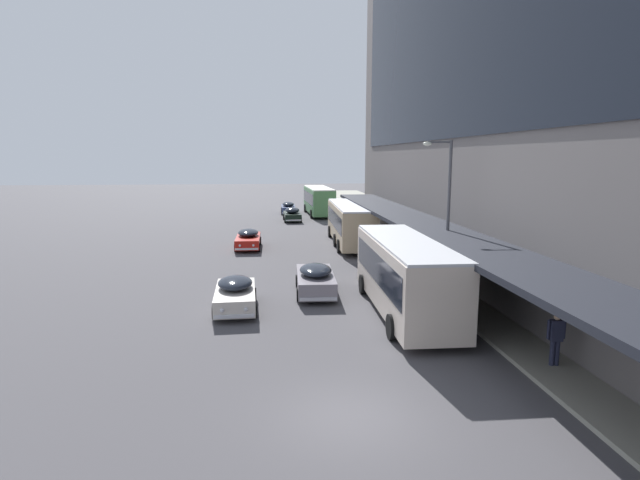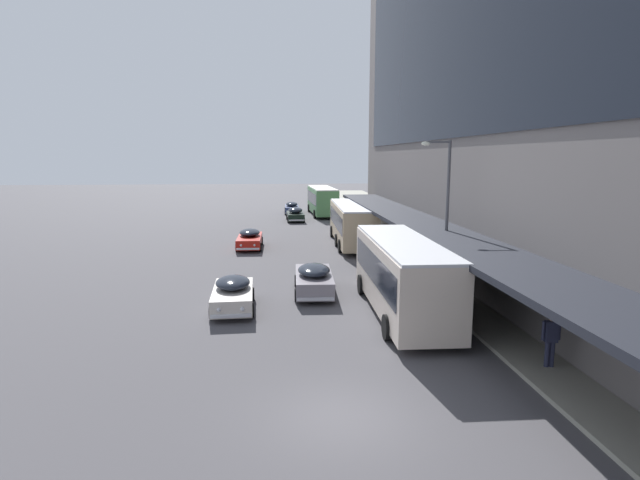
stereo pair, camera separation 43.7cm
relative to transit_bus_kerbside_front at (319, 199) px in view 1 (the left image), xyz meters
The scene contains 11 objects.
ground 47.76m from the transit_bus_kerbside_front, 94.60° to the right, with size 240.00×240.00×0.00m, color #4A484C.
transit_bus_kerbside_front is the anchor object (origin of this frame).
transit_bus_kerbside_rear 20.83m from the transit_bus_kerbside_front, 88.72° to the right, with size 3.08×11.43×3.24m.
transit_bus_kerbside_far 38.86m from the transit_bus_kerbside_front, 90.04° to the right, with size 2.96×10.19×3.35m.
sedan_lead_near 38.21m from the transit_bus_kerbside_front, 101.45° to the right, with size 2.05×4.52×1.47m.
sedan_lead_mid 6.66m from the transit_bus_kerbside_front, 122.03° to the right, with size 1.95×4.62×1.55m.
sedan_oncoming_front 23.00m from the transit_bus_kerbside_front, 109.38° to the right, with size 1.94×4.88×1.45m.
sedan_trailing_near 35.35m from the transit_bus_kerbside_front, 95.96° to the right, with size 2.11×4.93×1.55m.
sedan_far_back 4.25m from the transit_bus_kerbside_front, 152.56° to the left, with size 1.84×5.02×1.47m.
pedestrian_at_kerb 45.34m from the transit_bus_kerbside_front, 85.81° to the right, with size 0.62×0.33×1.86m.
street_lamp 36.22m from the transit_bus_kerbside_front, 85.64° to the right, with size 1.50×0.28×7.61m.
Camera 1 is at (-2.13, -12.36, 6.94)m, focal length 28.00 mm.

